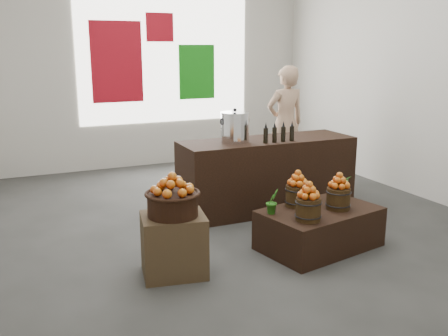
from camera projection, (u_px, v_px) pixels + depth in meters
name	position (u px, v px, depth m)	size (l,w,h in m)	color
ground	(232.00, 221.00, 6.34)	(7.00, 7.00, 0.00)	#3A3A37
back_wall	(149.00, 56.00, 8.96)	(6.00, 0.04, 4.00)	#B6B2A8
back_opening	(166.00, 56.00, 9.07)	(3.20, 0.02, 2.40)	white
deco_red_left	(117.00, 62.00, 8.72)	(0.90, 0.04, 1.40)	maroon
deco_green_right	(197.00, 72.00, 9.37)	(0.70, 0.04, 1.00)	#137612
deco_red_upper	(160.00, 27.00, 8.90)	(0.50, 0.04, 0.50)	maroon
crate	(174.00, 245.00, 4.80)	(0.60, 0.49, 0.60)	#503A25
wicker_basket	(173.00, 205.00, 4.70)	(0.48, 0.48, 0.22)	black
apples_in_basket	(172.00, 183.00, 4.65)	(0.37, 0.37, 0.20)	#A10605
display_table	(319.00, 228.00, 5.46)	(1.27, 0.78, 0.44)	black
apple_bucket_front_left	(308.00, 209.00, 5.04)	(0.25, 0.25, 0.23)	#39250F
apples_in_bucket_front_left	(309.00, 190.00, 4.99)	(0.19, 0.19, 0.17)	#A10605
apple_bucket_front_right	(338.00, 198.00, 5.40)	(0.25, 0.25, 0.23)	#39250F
apples_in_bucket_front_right	(339.00, 180.00, 5.35)	(0.19, 0.19, 0.17)	#A10605
apple_bucket_rear	(297.00, 196.00, 5.50)	(0.25, 0.25, 0.23)	#39250F
apples_in_bucket_rear	(298.00, 178.00, 5.45)	(0.19, 0.19, 0.17)	#A10605
herb_garnish_right	(338.00, 188.00, 5.74)	(0.25, 0.22, 0.28)	#246715
herb_garnish_left	(272.00, 201.00, 5.25)	(0.15, 0.12, 0.27)	#246715
counter	(267.00, 174.00, 6.73)	(2.36, 0.75, 0.97)	black
stock_pot_left	(235.00, 128.00, 6.38)	(0.36, 0.36, 0.36)	silver
oil_cruets	(277.00, 132.00, 6.37)	(0.34, 0.06, 0.27)	black
shopper	(285.00, 123.00, 8.22)	(0.68, 0.45, 1.87)	tan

